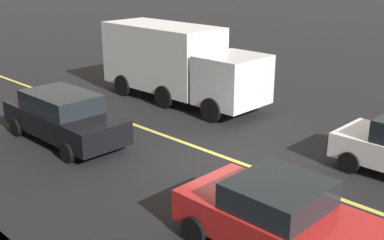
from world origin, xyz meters
name	(u,v)px	position (x,y,z in m)	size (l,w,h in m)	color
ground	(227,158)	(0.00, 0.00, 0.00)	(200.00, 200.00, 0.00)	black
lane_stripe_center	(227,158)	(0.00, 0.00, 0.01)	(80.00, 0.16, 0.01)	#D8CC4C
car_black	(63,116)	(4.68, 2.54, 0.82)	(4.76, 1.94, 1.60)	black
car_red	(277,216)	(-3.68, 2.86, 0.75)	(3.94, 2.12, 1.49)	red
truck_white	(177,62)	(5.53, -3.28, 1.62)	(7.47, 2.52, 3.04)	silver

